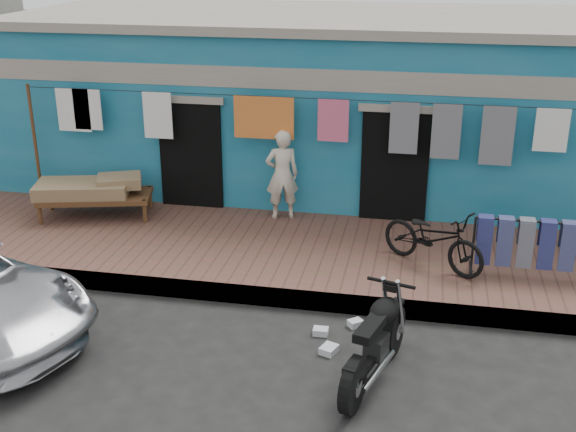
# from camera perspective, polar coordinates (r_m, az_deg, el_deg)

# --- Properties ---
(ground) EXTENTS (80.00, 80.00, 0.00)m
(ground) POSITION_cam_1_polar(r_m,az_deg,el_deg) (8.61, -2.63, -11.95)
(ground) COLOR black
(ground) RESTS_ON ground
(sidewalk) EXTENTS (28.00, 3.00, 0.25)m
(sidewalk) POSITION_cam_1_polar(r_m,az_deg,el_deg) (11.13, 0.99, -3.09)
(sidewalk) COLOR brown
(sidewalk) RESTS_ON ground
(curb) EXTENTS (28.00, 0.10, 0.25)m
(curb) POSITION_cam_1_polar(r_m,az_deg,el_deg) (9.85, -0.51, -6.50)
(curb) COLOR gray
(curb) RESTS_ON ground
(building) EXTENTS (12.20, 5.20, 3.36)m
(building) POSITION_cam_1_polar(r_m,az_deg,el_deg) (14.41, 3.87, 9.07)
(building) COLOR #136183
(building) RESTS_ON ground
(clothesline) EXTENTS (10.06, 0.06, 2.10)m
(clothesline) POSITION_cam_1_polar(r_m,az_deg,el_deg) (11.77, 1.22, 7.01)
(clothesline) COLOR brown
(clothesline) RESTS_ON sidewalk
(seated_person) EXTENTS (0.64, 0.52, 1.52)m
(seated_person) POSITION_cam_1_polar(r_m,az_deg,el_deg) (12.01, -0.47, 3.29)
(seated_person) COLOR beige
(seated_person) RESTS_ON sidewalk
(bicycle) EXTENTS (1.70, 1.39, 1.07)m
(bicycle) POSITION_cam_1_polar(r_m,az_deg,el_deg) (10.47, 11.45, -1.23)
(bicycle) COLOR black
(bicycle) RESTS_ON sidewalk
(motorcycle) EXTENTS (1.42, 1.92, 1.05)m
(motorcycle) POSITION_cam_1_polar(r_m,az_deg,el_deg) (8.19, 6.90, -9.69)
(motorcycle) COLOR black
(motorcycle) RESTS_ON ground
(charpoy) EXTENTS (2.38, 1.85, 0.65)m
(charpoy) POSITION_cam_1_polar(r_m,az_deg,el_deg) (12.65, -14.94, 1.42)
(charpoy) COLOR brown
(charpoy) RESTS_ON sidewalk
(jeans_rack) EXTENTS (1.77, 0.38, 0.85)m
(jeans_rack) POSITION_cam_1_polar(r_m,az_deg,el_deg) (10.64, 18.94, -2.28)
(jeans_rack) COLOR black
(jeans_rack) RESTS_ON sidewalk
(litter_a) EXTENTS (0.19, 0.15, 0.08)m
(litter_a) POSITION_cam_1_polar(r_m,az_deg,el_deg) (9.25, 2.60, -9.09)
(litter_a) COLOR silver
(litter_a) RESTS_ON ground
(litter_b) EXTENTS (0.23, 0.22, 0.09)m
(litter_b) POSITION_cam_1_polar(r_m,az_deg,el_deg) (9.45, 5.34, -8.44)
(litter_b) COLOR silver
(litter_b) RESTS_ON ground
(litter_c) EXTENTS (0.24, 0.27, 0.09)m
(litter_c) POSITION_cam_1_polar(r_m,az_deg,el_deg) (8.88, 3.26, -10.49)
(litter_c) COLOR silver
(litter_c) RESTS_ON ground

